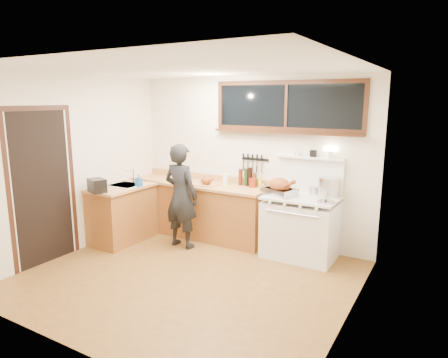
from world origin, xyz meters
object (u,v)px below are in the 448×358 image
Objects in this scene: man at (181,196)px; cutting_board at (206,182)px; roast_turkey at (280,188)px; vintage_stove at (301,225)px.

man is 4.26× the size of cutting_board.
roast_turkey reaches higher than cutting_board.
cutting_board is (-1.56, -0.08, 0.48)m from vintage_stove.
roast_turkey is at bearing -163.94° from vintage_stove.
vintage_stove is 3.05× the size of roast_turkey.
cutting_board is 0.72× the size of roast_turkey.
man is at bearing -110.69° from cutting_board.
roast_turkey is (-0.30, -0.09, 0.53)m from vintage_stove.
roast_turkey is at bearing 17.28° from man.
man is 1.51m from roast_turkey.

